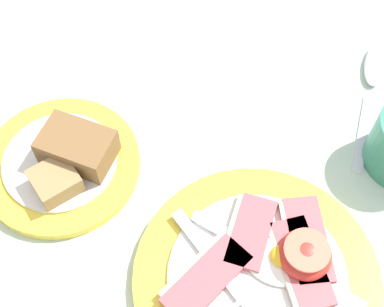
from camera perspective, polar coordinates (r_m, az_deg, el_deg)
The scene contains 4 objects.
ground_plane at distance 0.55m, azimuth -1.17°, elevation -9.79°, with size 3.00×3.00×0.00m, color #B7CCB7.
breakfast_plate at distance 0.53m, azimuth 7.48°, elevation -12.50°, with size 0.24×0.24×0.04m.
bread_plate at distance 0.59m, azimuth -13.47°, elevation -0.83°, with size 0.17×0.17×0.05m.
teaspoon_by_saucer at distance 0.69m, azimuth 18.66°, elevation 7.26°, with size 0.06×0.19×0.01m.
Camera 1 is at (0.11, -0.17, 0.51)m, focal length 50.00 mm.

